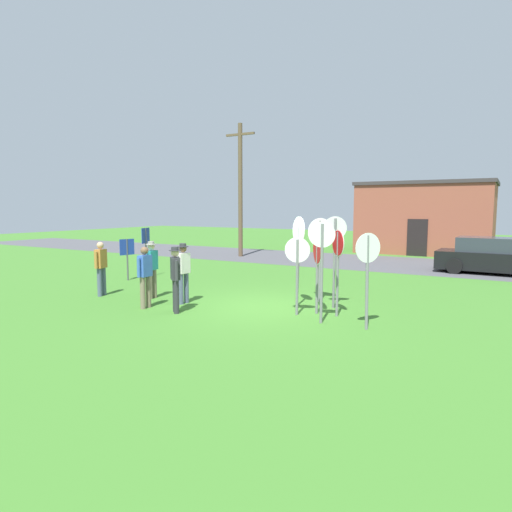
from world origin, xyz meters
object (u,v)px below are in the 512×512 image
parked_car_on_street (491,257)px  person_on_left (101,266)px  stop_sign_low_front (320,244)px  person_in_teal (152,266)px  stop_sign_tallest (338,258)px  stop_sign_center_cluster (297,263)px  stop_sign_leaning_right (317,257)px  person_holding_notes (183,270)px  info_panel_middle (146,243)px  stop_sign_leaning_left (299,245)px  person_in_dark_shirt (145,274)px  stop_sign_far_back (367,265)px  info_panel_leftmost (127,252)px  utility_pole (240,188)px  person_near_signs (175,276)px  stop_sign_rear_left (335,248)px  stop_sign_nearest (322,257)px

parked_car_on_street → person_on_left: 15.37m
stop_sign_low_front → person_in_teal: bearing=-155.1°
stop_sign_tallest → stop_sign_center_cluster: 1.02m
stop_sign_leaning_right → person_holding_notes: stop_sign_leaning_right is taller
stop_sign_center_cluster → stop_sign_leaning_right: bearing=45.2°
stop_sign_low_front → person_on_left: (-6.22, -2.62, -0.74)m
stop_sign_center_cluster → info_panel_middle: stop_sign_center_cluster is taller
parked_car_on_street → stop_sign_leaning_left: bearing=-114.6°
person_in_dark_shirt → person_in_teal: bearing=125.8°
stop_sign_far_back → info_panel_leftmost: (-9.75, 2.14, -0.40)m
utility_pole → person_in_dark_shirt: size_ratio=4.34×
person_on_left → person_holding_notes: bearing=7.7°
person_in_dark_shirt → person_on_left: bearing=166.7°
stop_sign_tallest → person_near_signs: 4.20m
parked_car_on_street → person_in_dark_shirt: size_ratio=2.58×
utility_pole → stop_sign_tallest: utility_pole is taller
person_in_teal → person_holding_notes: same height
parked_car_on_street → stop_sign_rear_left: 10.07m
stop_sign_nearest → stop_sign_tallest: bearing=83.7°
stop_sign_far_back → person_near_signs: stop_sign_far_back is taller
stop_sign_leaning_left → person_near_signs: 3.46m
stop_sign_far_back → person_on_left: 8.27m
utility_pole → stop_sign_leaning_left: (8.10, -9.85, -2.13)m
stop_sign_far_back → person_in_teal: (-6.60, 0.12, -0.49)m
stop_sign_nearest → person_on_left: bearing=-177.1°
stop_sign_far_back → person_in_dark_shirt: size_ratio=1.30×
person_holding_notes → info_panel_leftmost: 4.93m
stop_sign_rear_left → stop_sign_tallest: 0.88m
person_in_dark_shirt → person_near_signs: size_ratio=0.97×
utility_pole → person_near_signs: bearing=-65.1°
parked_car_on_street → info_panel_middle: info_panel_middle is taller
stop_sign_nearest → person_near_signs: (-3.69, -0.93, -0.62)m
stop_sign_far_back → person_holding_notes: stop_sign_far_back is taller
stop_sign_leaning_right → stop_sign_leaning_left: bearing=143.8°
stop_sign_center_cluster → person_in_dark_shirt: stop_sign_center_cluster is taller
utility_pole → stop_sign_low_front: utility_pole is taller
parked_car_on_street → stop_sign_low_front: bearing=-115.0°
stop_sign_rear_left → person_in_dark_shirt: bearing=-150.3°
parked_car_on_street → stop_sign_center_cluster: bearing=-110.6°
utility_pole → person_holding_notes: 12.68m
person_on_left → info_panel_middle: info_panel_middle is taller
person_near_signs → stop_sign_leaning_right: bearing=28.6°
person_near_signs → person_on_left: (-3.48, 0.56, -0.03)m
stop_sign_center_cluster → person_holding_notes: 3.42m
stop_sign_leaning_right → person_holding_notes: bearing=-168.0°
utility_pole → person_in_dark_shirt: (4.61, -12.21, -2.90)m
stop_sign_far_back → person_holding_notes: bearing=179.7°
person_in_teal → person_holding_notes: bearing=-4.2°
info_panel_middle → person_holding_notes: bearing=-34.4°
info_panel_leftmost → stop_sign_rear_left: bearing=-3.6°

